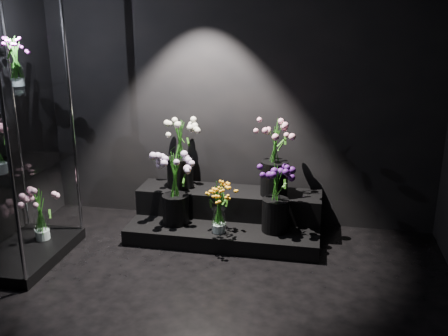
# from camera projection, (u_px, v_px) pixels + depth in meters

# --- Properties ---
(floor) EXTENTS (4.00, 4.00, 0.00)m
(floor) POSITION_uv_depth(u_px,v_px,m) (187.00, 329.00, 3.49)
(floor) COLOR black
(floor) RESTS_ON ground
(wall_back) EXTENTS (4.00, 0.00, 4.00)m
(wall_back) POSITION_uv_depth(u_px,v_px,m) (237.00, 88.00, 4.94)
(wall_back) COLOR black
(wall_back) RESTS_ON floor
(display_riser) EXTENTS (1.84, 0.82, 0.41)m
(display_riser) POSITION_uv_depth(u_px,v_px,m) (227.00, 216.00, 4.97)
(display_riser) COLOR black
(display_riser) RESTS_ON floor
(display_case) EXTENTS (0.61, 1.02, 2.23)m
(display_case) POSITION_uv_depth(u_px,v_px,m) (13.00, 138.00, 4.15)
(display_case) COLOR black
(display_case) RESTS_ON floor
(bouquet_orange_bells) EXTENTS (0.31, 0.31, 0.49)m
(bouquet_orange_bells) POSITION_uv_depth(u_px,v_px,m) (219.00, 207.00, 4.58)
(bouquet_orange_bells) COLOR white
(bouquet_orange_bells) RESTS_ON display_riser
(bouquet_lilac) EXTENTS (0.47, 0.47, 0.70)m
(bouquet_lilac) POSITION_uv_depth(u_px,v_px,m) (175.00, 185.00, 4.74)
(bouquet_lilac) COLOR black
(bouquet_lilac) RESTS_ON display_riser
(bouquet_purple) EXTENTS (0.32, 0.32, 0.66)m
(bouquet_purple) POSITION_uv_depth(u_px,v_px,m) (276.00, 195.00, 4.58)
(bouquet_purple) COLOR black
(bouquet_purple) RESTS_ON display_riser
(bouquet_cream_roses) EXTENTS (0.46, 0.46, 0.70)m
(bouquet_cream_roses) POSITION_uv_depth(u_px,v_px,m) (180.00, 150.00, 4.99)
(bouquet_cream_roses) COLOR black
(bouquet_cream_roses) RESTS_ON display_riser
(bouquet_pink_roses) EXTENTS (0.43, 0.43, 0.74)m
(bouquet_pink_roses) POSITION_uv_depth(u_px,v_px,m) (275.00, 155.00, 4.76)
(bouquet_pink_roses) COLOR black
(bouquet_pink_roses) RESTS_ON display_riser
(bouquet_case_magenta) EXTENTS (0.26, 0.26, 0.40)m
(bouquet_case_magenta) POSITION_uv_depth(u_px,v_px,m) (16.00, 61.00, 4.08)
(bouquet_case_magenta) COLOR white
(bouquet_case_magenta) RESTS_ON display_case
(bouquet_case_base_pink) EXTENTS (0.38, 0.38, 0.49)m
(bouquet_case_base_pink) POSITION_uv_depth(u_px,v_px,m) (40.00, 213.00, 4.55)
(bouquet_case_base_pink) COLOR white
(bouquet_case_base_pink) RESTS_ON display_case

